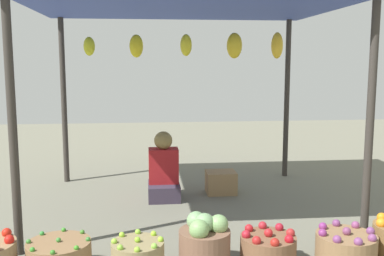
{
  "coord_description": "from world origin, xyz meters",
  "views": [
    {
      "loc": [
        -0.43,
        -4.83,
        1.56
      ],
      "look_at": [
        0.0,
        -0.64,
        0.95
      ],
      "focal_mm": 42.42,
      "sensor_mm": 36.0,
      "label": 1
    }
  ],
  "objects_px": {
    "basket_red_apples": "(268,250)",
    "wooden_crate_near_vendor": "(221,182)",
    "vendor_person": "(164,173)",
    "basket_purple_onions": "(346,250)",
    "basket_cabbages": "(205,244)"
  },
  "relations": [
    {
      "from": "vendor_person",
      "to": "basket_purple_onions",
      "type": "bearing_deg",
      "value": -55.56
    },
    {
      "from": "vendor_person",
      "to": "wooden_crate_near_vendor",
      "type": "height_order",
      "value": "vendor_person"
    },
    {
      "from": "vendor_person",
      "to": "basket_red_apples",
      "type": "bearing_deg",
      "value": -68.49
    },
    {
      "from": "vendor_person",
      "to": "basket_cabbages",
      "type": "height_order",
      "value": "vendor_person"
    },
    {
      "from": "basket_red_apples",
      "to": "basket_purple_onions",
      "type": "xyz_separation_m",
      "value": [
        0.59,
        -0.08,
        0.01
      ]
    },
    {
      "from": "basket_cabbages",
      "to": "basket_red_apples",
      "type": "bearing_deg",
      "value": -0.94
    },
    {
      "from": "basket_cabbages",
      "to": "basket_purple_onions",
      "type": "height_order",
      "value": "basket_cabbages"
    },
    {
      "from": "basket_red_apples",
      "to": "wooden_crate_near_vendor",
      "type": "bearing_deg",
      "value": 91.06
    },
    {
      "from": "basket_purple_onions",
      "to": "wooden_crate_near_vendor",
      "type": "relative_size",
      "value": 1.31
    },
    {
      "from": "basket_purple_onions",
      "to": "wooden_crate_near_vendor",
      "type": "bearing_deg",
      "value": 106.99
    },
    {
      "from": "basket_cabbages",
      "to": "basket_purple_onions",
      "type": "bearing_deg",
      "value": -4.44
    },
    {
      "from": "vendor_person",
      "to": "basket_purple_onions",
      "type": "distance_m",
      "value": 2.34
    },
    {
      "from": "basket_red_apples",
      "to": "wooden_crate_near_vendor",
      "type": "distance_m",
      "value": 1.98
    },
    {
      "from": "basket_cabbages",
      "to": "wooden_crate_near_vendor",
      "type": "distance_m",
      "value": 2.03
    },
    {
      "from": "basket_cabbages",
      "to": "basket_purple_onions",
      "type": "xyz_separation_m",
      "value": [
        1.09,
        -0.08,
        -0.06
      ]
    }
  ]
}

